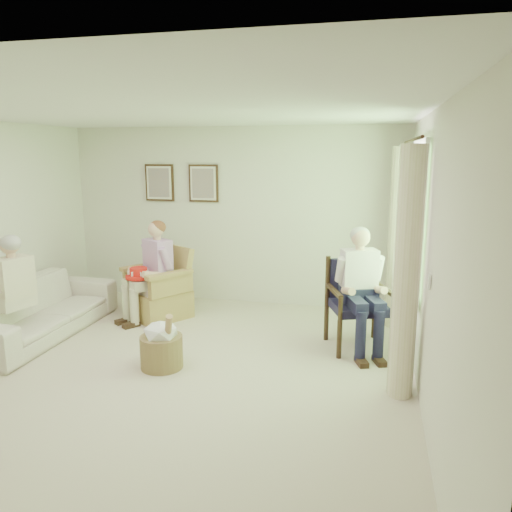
# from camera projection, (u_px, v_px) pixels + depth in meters

# --- Properties ---
(floor) EXTENTS (5.50, 5.50, 0.00)m
(floor) POSITION_uv_depth(u_px,v_px,m) (161.00, 377.00, 5.04)
(floor) COLOR beige
(floor) RESTS_ON ground
(back_wall) EXTENTS (5.00, 0.04, 2.60)m
(back_wall) POSITION_uv_depth(u_px,v_px,m) (234.00, 216.00, 7.39)
(back_wall) COLOR silver
(back_wall) RESTS_ON ground
(right_wall) EXTENTS (0.04, 5.50, 2.60)m
(right_wall) POSITION_uv_depth(u_px,v_px,m) (430.00, 264.00, 4.21)
(right_wall) COLOR silver
(right_wall) RESTS_ON ground
(ceiling) EXTENTS (5.00, 5.50, 0.02)m
(ceiling) POSITION_uv_depth(u_px,v_px,m) (150.00, 110.00, 4.51)
(ceiling) COLOR white
(ceiling) RESTS_ON back_wall
(window) EXTENTS (0.13, 2.50, 1.63)m
(window) POSITION_uv_depth(u_px,v_px,m) (417.00, 214.00, 5.30)
(window) COLOR #2D6B23
(window) RESTS_ON right_wall
(curtain_left) EXTENTS (0.34, 0.34, 2.30)m
(curtain_left) POSITION_uv_depth(u_px,v_px,m) (406.00, 274.00, 4.49)
(curtain_left) COLOR beige
(curtain_left) RESTS_ON ground
(curtain_right) EXTENTS (0.34, 0.34, 2.30)m
(curtain_right) POSITION_uv_depth(u_px,v_px,m) (397.00, 239.00, 6.36)
(curtain_right) COLOR beige
(curtain_right) RESTS_ON ground
(framed_print_left) EXTENTS (0.45, 0.05, 0.55)m
(framed_print_left) POSITION_uv_depth(u_px,v_px,m) (159.00, 183.00, 7.52)
(framed_print_left) COLOR #382114
(framed_print_left) RESTS_ON back_wall
(framed_print_right) EXTENTS (0.45, 0.05, 0.55)m
(framed_print_right) POSITION_uv_depth(u_px,v_px,m) (203.00, 183.00, 7.36)
(framed_print_right) COLOR #382114
(framed_print_right) RESTS_ON back_wall
(wicker_armchair) EXTENTS (0.75, 0.75, 0.96)m
(wicker_armchair) POSITION_uv_depth(u_px,v_px,m) (159.00, 295.00, 6.87)
(wicker_armchair) COLOR #A78F4F
(wicker_armchair) RESTS_ON ground
(wood_armchair) EXTENTS (0.65, 0.61, 1.00)m
(wood_armchair) POSITION_uv_depth(u_px,v_px,m) (359.00, 300.00, 5.79)
(wood_armchair) COLOR black
(wood_armchair) RESTS_ON ground
(sofa) EXTENTS (2.26, 0.88, 0.66)m
(sofa) POSITION_uv_depth(u_px,v_px,m) (39.00, 309.00, 6.15)
(sofa) COLOR silver
(sofa) RESTS_ON ground
(person_wicker) EXTENTS (0.40, 0.62, 1.31)m
(person_wicker) POSITION_uv_depth(u_px,v_px,m) (154.00, 265.00, 6.66)
(person_wicker) COLOR beige
(person_wicker) RESTS_ON ground
(person_dark) EXTENTS (0.40, 0.63, 1.38)m
(person_dark) POSITION_uv_depth(u_px,v_px,m) (360.00, 281.00, 5.58)
(person_dark) COLOR #191835
(person_dark) RESTS_ON ground
(person_sofa) EXTENTS (0.42, 0.62, 1.30)m
(person_sofa) POSITION_uv_depth(u_px,v_px,m) (9.00, 286.00, 5.62)
(person_sofa) COLOR beige
(person_sofa) RESTS_ON ground
(red_hat) EXTENTS (0.34, 0.34, 0.14)m
(red_hat) POSITION_uv_depth(u_px,v_px,m) (139.00, 274.00, 6.55)
(red_hat) COLOR red
(red_hat) RESTS_ON person_wicker
(hatbox) EXTENTS (0.53, 0.53, 0.65)m
(hatbox) POSITION_uv_depth(u_px,v_px,m) (162.00, 344.00, 5.22)
(hatbox) COLOR tan
(hatbox) RESTS_ON ground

